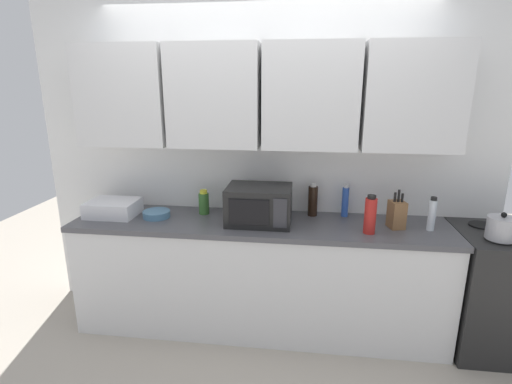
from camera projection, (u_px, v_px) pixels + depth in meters
The scene contains 13 objects.
wall_back_with_cabinets at pixel (263, 128), 3.01m from camera, with size 3.73×0.38×2.60m.
counter_run at pixel (259, 275), 3.09m from camera, with size 2.86×0.63×0.90m.
stove_range at pixel (505, 291), 2.84m from camera, with size 0.76×0.64×0.91m.
kettle at pixel (502, 228), 2.59m from camera, with size 0.19×0.19×0.19m.
microwave at pixel (259, 205), 2.92m from camera, with size 0.48×0.37×0.28m.
dish_rack at pixel (113, 208), 3.10m from camera, with size 0.38×0.30×0.12m, color silver.
knife_block at pixel (397, 214), 2.82m from camera, with size 0.13×0.14×0.29m.
bottle_green_oil at pixel (204, 203), 3.13m from camera, with size 0.08×0.08×0.20m.
bottle_soy_dark at pixel (313, 201), 3.08m from camera, with size 0.07×0.07×0.26m.
bottle_clear_tall at pixel (432, 214), 2.76m from camera, with size 0.05×0.05×0.25m.
bottle_blue_cleaner at pixel (345, 201), 3.06m from camera, with size 0.05×0.05×0.26m.
bottle_red_sauce at pixel (370, 215), 2.71m from camera, with size 0.08×0.08×0.28m.
bowl_ceramic_small at pixel (157, 214), 3.06m from camera, with size 0.21×0.21×0.05m, color teal.
Camera 1 is at (0.34, -3.08, 1.92)m, focal length 27.31 mm.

